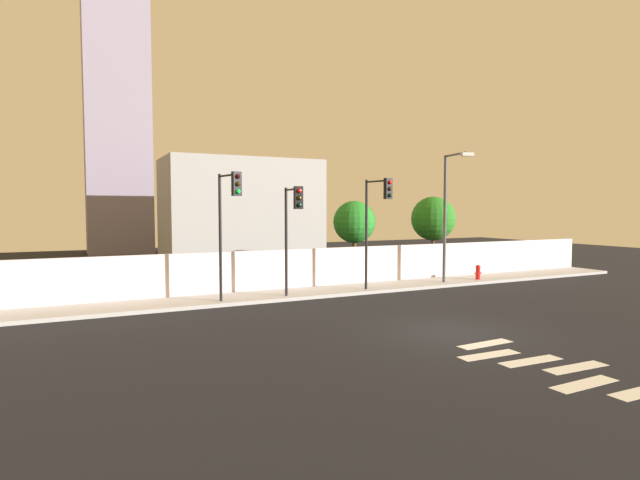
{
  "coord_description": "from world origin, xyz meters",
  "views": [
    {
      "loc": [
        -10.43,
        -11.99,
        3.8
      ],
      "look_at": [
        -1.32,
        6.5,
        2.55
      ],
      "focal_mm": 28.12,
      "sensor_mm": 36.0,
      "label": 1
    }
  ],
  "objects_px": {
    "traffic_light_left": "(293,217)",
    "fire_hydrant": "(478,272)",
    "street_lamp_curbside": "(448,206)",
    "traffic_light_right": "(377,210)",
    "roadside_tree_leftmost": "(354,222)",
    "traffic_light_center": "(229,209)",
    "roadside_tree_midleft": "(433,219)"
  },
  "relations": [
    {
      "from": "traffic_light_right",
      "to": "fire_hydrant",
      "type": "xyz_separation_m",
      "value": [
        6.87,
        0.96,
        -3.24
      ]
    },
    {
      "from": "roadside_tree_leftmost",
      "to": "street_lamp_curbside",
      "type": "bearing_deg",
      "value": -47.71
    },
    {
      "from": "traffic_light_left",
      "to": "fire_hydrant",
      "type": "height_order",
      "value": "traffic_light_left"
    },
    {
      "from": "roadside_tree_leftmost",
      "to": "traffic_light_center",
      "type": "bearing_deg",
      "value": -152.2
    },
    {
      "from": "traffic_light_left",
      "to": "fire_hydrant",
      "type": "relative_size",
      "value": 5.98
    },
    {
      "from": "fire_hydrant",
      "to": "street_lamp_curbside",
      "type": "bearing_deg",
      "value": -173.14
    },
    {
      "from": "street_lamp_curbside",
      "to": "fire_hydrant",
      "type": "distance_m",
      "value": 4.11
    },
    {
      "from": "traffic_light_left",
      "to": "fire_hydrant",
      "type": "xyz_separation_m",
      "value": [
        10.93,
        0.91,
        -2.94
      ]
    },
    {
      "from": "traffic_light_left",
      "to": "street_lamp_curbside",
      "type": "bearing_deg",
      "value": 4.19
    },
    {
      "from": "roadside_tree_midleft",
      "to": "traffic_light_right",
      "type": "bearing_deg",
      "value": -146.9
    },
    {
      "from": "traffic_light_right",
      "to": "roadside_tree_leftmost",
      "type": "xyz_separation_m",
      "value": [
        1.3,
        4.27,
        -0.67
      ]
    },
    {
      "from": "street_lamp_curbside",
      "to": "traffic_light_left",
      "type": "bearing_deg",
      "value": -175.81
    },
    {
      "from": "traffic_light_right",
      "to": "fire_hydrant",
      "type": "bearing_deg",
      "value": 7.96
    },
    {
      "from": "roadside_tree_midleft",
      "to": "traffic_light_center",
      "type": "bearing_deg",
      "value": -162.32
    },
    {
      "from": "traffic_light_left",
      "to": "traffic_light_right",
      "type": "xyz_separation_m",
      "value": [
        4.05,
        -0.05,
        0.3
      ]
    },
    {
      "from": "fire_hydrant",
      "to": "roadside_tree_midleft",
      "type": "height_order",
      "value": "roadside_tree_midleft"
    },
    {
      "from": "traffic_light_center",
      "to": "roadside_tree_leftmost",
      "type": "distance_m",
      "value": 9.11
    },
    {
      "from": "traffic_light_left",
      "to": "roadside_tree_leftmost",
      "type": "bearing_deg",
      "value": 38.24
    },
    {
      "from": "traffic_light_left",
      "to": "street_lamp_curbside",
      "type": "height_order",
      "value": "street_lamp_curbside"
    },
    {
      "from": "traffic_light_left",
      "to": "roadside_tree_leftmost",
      "type": "distance_m",
      "value": 6.83
    },
    {
      "from": "traffic_light_right",
      "to": "roadside_tree_leftmost",
      "type": "height_order",
      "value": "traffic_light_right"
    },
    {
      "from": "traffic_light_right",
      "to": "fire_hydrant",
      "type": "height_order",
      "value": "traffic_light_right"
    },
    {
      "from": "street_lamp_curbside",
      "to": "fire_hydrant",
      "type": "height_order",
      "value": "street_lamp_curbside"
    },
    {
      "from": "traffic_light_center",
      "to": "roadside_tree_midleft",
      "type": "xyz_separation_m",
      "value": [
        13.29,
        4.24,
        -0.56
      ]
    },
    {
      "from": "traffic_light_center",
      "to": "roadside_tree_leftmost",
      "type": "relative_size",
      "value": 1.18
    },
    {
      "from": "traffic_light_left",
      "to": "traffic_light_center",
      "type": "height_order",
      "value": "traffic_light_center"
    },
    {
      "from": "traffic_light_left",
      "to": "traffic_light_center",
      "type": "bearing_deg",
      "value": -179.68
    },
    {
      "from": "traffic_light_center",
      "to": "roadside_tree_leftmost",
      "type": "bearing_deg",
      "value": 27.8
    },
    {
      "from": "traffic_light_center",
      "to": "fire_hydrant",
      "type": "height_order",
      "value": "traffic_light_center"
    },
    {
      "from": "traffic_light_left",
      "to": "roadside_tree_midleft",
      "type": "xyz_separation_m",
      "value": [
        10.61,
        4.22,
        -0.22
      ]
    },
    {
      "from": "traffic_light_left",
      "to": "traffic_light_right",
      "type": "height_order",
      "value": "traffic_light_right"
    },
    {
      "from": "roadside_tree_midleft",
      "to": "traffic_light_left",
      "type": "bearing_deg",
      "value": -158.3
    }
  ]
}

